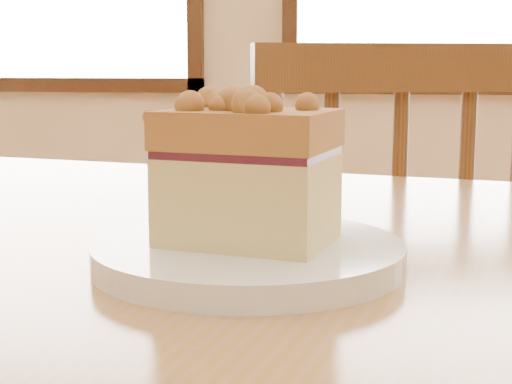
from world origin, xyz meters
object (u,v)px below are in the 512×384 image
(cafe_chair_main, at_px, (363,345))
(plate, at_px, (248,255))
(cafe_table_main, at_px, (236,364))
(cake_slice, at_px, (248,169))

(cafe_chair_main, relative_size, plate, 4.38)
(cafe_chair_main, bearing_deg, cafe_table_main, 62.84)
(cafe_chair_main, xyz_separation_m, plate, (-0.06, -0.63, 0.29))
(cafe_table_main, xyz_separation_m, cafe_chair_main, (0.09, 0.53, -0.17))
(plate, relative_size, cake_slice, 1.67)
(cafe_table_main, relative_size, cafe_chair_main, 1.30)
(cafe_chair_main, height_order, plate, cafe_chair_main)
(cafe_table_main, height_order, plate, plate)
(cafe_table_main, relative_size, plate, 5.69)
(cafe_chair_main, relative_size, cake_slice, 7.31)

